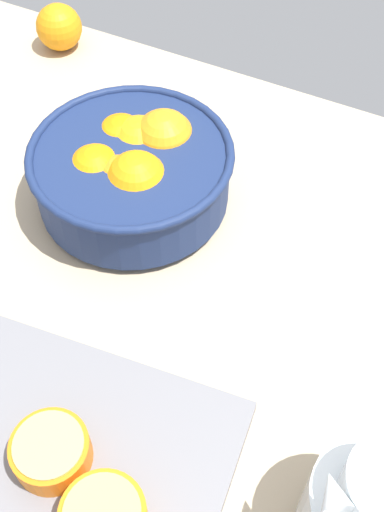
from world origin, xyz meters
The scene contains 5 objects.
ground_plane centered at (0.00, 0.00, -1.50)cm, with size 130.04×80.51×3.00cm, color tan.
fruit_bowl centered at (-10.35, 7.92, 5.58)cm, with size 27.16×27.16×11.52cm.
cutting_board centered at (0.83, -27.89, 1.07)cm, with size 35.78×24.39×2.14cm, color slate.
orange_half_1 centered at (1.13, -28.73, 3.98)cm, with size 8.01×8.01×3.76cm.
loose_orange_1 centered at (-39.28, 33.32, 3.88)cm, with size 7.76×7.76×7.76cm, color orange.
Camera 1 is at (24.30, -43.60, 67.03)cm, focal length 45.27 mm.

